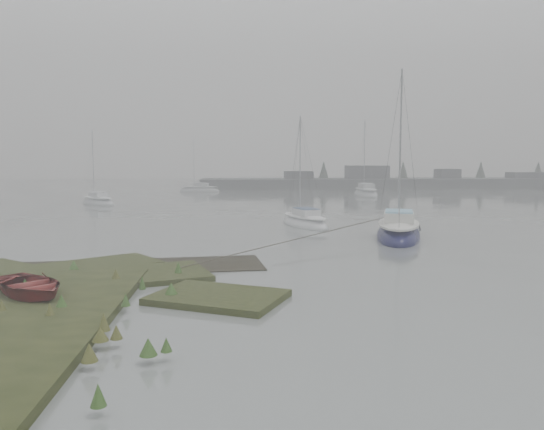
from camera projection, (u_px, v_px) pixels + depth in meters
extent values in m
plane|color=slate|center=(224.00, 207.00, 45.04)|extent=(160.00, 160.00, 0.00)
cube|color=#4C4F51|center=(405.00, 184.00, 78.49)|extent=(60.00, 8.00, 1.60)
cube|color=#424247|center=(298.00, 179.00, 76.34)|extent=(4.00, 3.00, 2.20)
cube|color=#424247|center=(367.00, 176.00, 76.98)|extent=(6.00, 3.00, 3.00)
cube|color=#424247|center=(447.00, 177.00, 77.81)|extent=(3.00, 3.00, 2.50)
cube|color=#424247|center=(526.00, 179.00, 78.64)|extent=(5.00, 3.00, 2.00)
cone|color=#384238|center=(324.00, 173.00, 78.52)|extent=(2.00, 2.00, 3.50)
cone|color=#384238|center=(403.00, 173.00, 79.33)|extent=(2.00, 2.00, 3.50)
cone|color=#384238|center=(481.00, 173.00, 80.13)|extent=(2.00, 2.00, 3.50)
cone|color=#384238|center=(538.00, 173.00, 80.74)|extent=(2.00, 2.00, 3.50)
ellipsoid|color=#0B0B34|center=(398.00, 236.00, 26.79)|extent=(3.96, 6.88, 1.59)
ellipsoid|color=silver|center=(399.00, 224.00, 26.72)|extent=(3.31, 5.95, 0.45)
cube|color=silver|center=(399.00, 216.00, 26.41)|extent=(1.99, 2.55, 0.47)
cube|color=#7DB3CF|center=(399.00, 211.00, 26.38)|extent=(1.85, 2.35, 0.07)
cylinder|color=#939399|center=(400.00, 143.00, 27.13)|extent=(0.10, 0.10, 7.47)
cylinder|color=#939399|center=(399.00, 212.00, 26.20)|extent=(0.84, 2.53, 0.08)
ellipsoid|color=white|center=(304.00, 225.00, 31.84)|extent=(3.22, 5.30, 1.22)
ellipsoid|color=silver|center=(305.00, 217.00, 31.79)|extent=(2.69, 4.58, 0.35)
cube|color=silver|center=(306.00, 212.00, 31.56)|extent=(1.59, 1.99, 0.36)
cube|color=navy|center=(306.00, 208.00, 31.54)|extent=(1.47, 1.83, 0.06)
cylinder|color=#939399|center=(300.00, 164.00, 32.07)|extent=(0.08, 0.08, 5.76)
cylinder|color=#939399|center=(307.00, 209.00, 31.41)|extent=(0.72, 1.92, 0.06)
ellipsoid|color=#B8BEC3|center=(98.00, 203.00, 48.17)|extent=(4.58, 5.07, 1.25)
ellipsoid|color=white|center=(98.00, 198.00, 48.12)|extent=(3.90, 4.34, 0.35)
cube|color=white|center=(98.00, 194.00, 47.93)|extent=(1.98, 2.07, 0.37)
cube|color=silver|center=(98.00, 192.00, 47.91)|extent=(1.83, 1.91, 0.06)
cylinder|color=#939399|center=(93.00, 162.00, 48.28)|extent=(0.08, 0.08, 5.90)
cylinder|color=#939399|center=(99.00, 192.00, 47.80)|extent=(1.36, 1.64, 0.07)
ellipsoid|color=#B3B9BE|center=(366.00, 195.00, 60.21)|extent=(2.21, 6.52, 1.58)
ellipsoid|color=silver|center=(366.00, 189.00, 60.15)|extent=(1.77, 5.68, 0.45)
cube|color=silver|center=(366.00, 186.00, 59.83)|extent=(1.42, 2.24, 0.46)
cube|color=#B1B7BD|center=(366.00, 184.00, 59.80)|extent=(1.32, 2.06, 0.07)
cylinder|color=#939399|center=(364.00, 154.00, 60.57)|extent=(0.10, 0.10, 7.43)
cylinder|color=#939399|center=(367.00, 184.00, 59.62)|extent=(0.11, 2.60, 0.08)
ellipsoid|color=silver|center=(199.00, 191.00, 68.46)|extent=(5.39, 2.47, 1.26)
ellipsoid|color=silver|center=(199.00, 187.00, 68.41)|extent=(4.68, 2.03, 0.36)
cube|color=silver|center=(201.00, 185.00, 68.36)|extent=(1.93, 1.37, 0.37)
cube|color=#B8BBC4|center=(201.00, 183.00, 68.34)|extent=(1.77, 1.27, 0.06)
cylinder|color=#939399|center=(194.00, 162.00, 68.14)|extent=(0.08, 0.08, 5.94)
cylinder|color=#939399|center=(202.00, 183.00, 68.33)|extent=(2.07, 0.38, 0.07)
imported|color=maroon|center=(29.00, 285.00, 14.43)|extent=(3.48, 3.51, 0.60)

